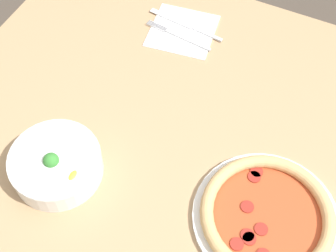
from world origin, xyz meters
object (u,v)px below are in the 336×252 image
Objects in this scene: pizza at (267,216)px; knife at (189,26)px; bowl at (56,163)px; fork at (179,36)px.

pizza reaches higher than knife.
pizza is 0.54m from knife.
bowl reaches higher than fork.
knife is (0.50, -0.07, -0.03)m from bowl.
bowl is at bearing 101.14° from pizza.
bowl is 0.46m from fork.
bowl is 0.89× the size of knife.
bowl is 0.50m from knife.
bowl reaches higher than knife.
pizza is 1.35× the size of knife.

